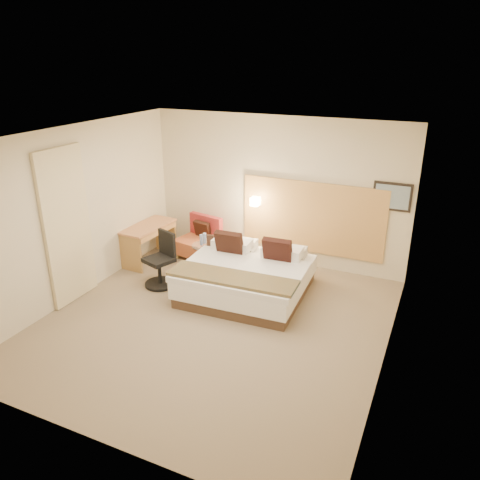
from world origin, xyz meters
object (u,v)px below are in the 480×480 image
at_px(bed, 247,276).
at_px(lounge_chair, 200,241).
at_px(side_table, 206,257).
at_px(desk, 149,233).
at_px(desk_chair, 161,264).

xyz_separation_m(bed, lounge_chair, (-1.44, 1.00, 0.01)).
xyz_separation_m(bed, side_table, (-0.98, 0.40, -0.01)).
height_order(bed, desk, bed).
relative_size(lounge_chair, desk_chair, 0.92).
relative_size(bed, lounge_chair, 2.35).
distance_m(bed, desk, 2.24).
relative_size(side_table, desk, 0.52).
bearing_deg(bed, desk, 168.94).
bearing_deg(side_table, desk_chair, -121.56).
distance_m(lounge_chair, desk, 0.97).
bearing_deg(side_table, bed, -22.01).
bearing_deg(bed, lounge_chair, 145.29).
height_order(side_table, desk_chair, desk_chair).
height_order(bed, lounge_chair, bed).
xyz_separation_m(lounge_chair, side_table, (0.45, -0.60, -0.01)).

